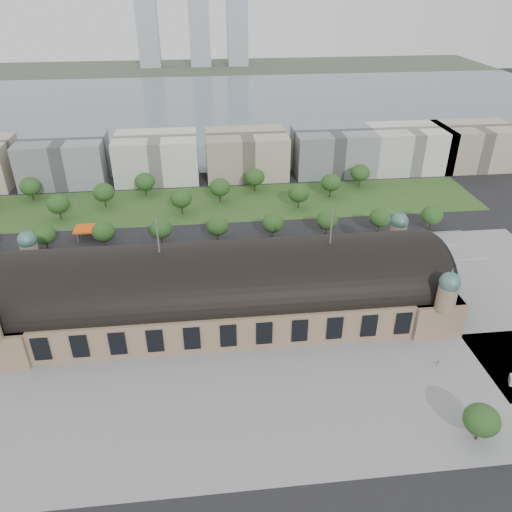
{
  "coord_description": "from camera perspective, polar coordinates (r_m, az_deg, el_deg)",
  "views": [
    {
      "loc": [
        -4.85,
        -139.29,
        103.26
      ],
      "look_at": [
        12.28,
        14.14,
        14.0
      ],
      "focal_mm": 35.0,
      "sensor_mm": 36.0,
      "label": 1
    }
  ],
  "objects": [
    {
      "name": "petrol_station",
      "position": [
        233.07,
        -17.88,
        3.0
      ],
      "size": [
        14.0,
        13.0,
        5.05
      ],
      "color": "#EB520D",
      "rests_on": "ground"
    },
    {
      "name": "tree_belt_7",
      "position": [
        253.02,
        -4.16,
        7.85
      ],
      "size": [
        10.4,
        10.4,
        12.48
      ],
      "color": "#2D2116",
      "rests_on": "ground"
    },
    {
      "name": "far_shore",
      "position": [
        645.62,
        -6.26,
        20.67
      ],
      "size": [
        700.0,
        120.0,
        0.14
      ],
      "primitive_type": "cube",
      "color": "#44513D",
      "rests_on": "ground"
    },
    {
      "name": "bus_west",
      "position": [
        196.52,
        -7.12,
        -1.37
      ],
      "size": [
        11.61,
        2.92,
        3.22
      ],
      "primitive_type": "imported",
      "rotation": [
        0.0,
        0.0,
        1.59
      ],
      "color": "red",
      "rests_on": "ground"
    },
    {
      "name": "office_6",
      "position": [
        311.19,
        16.96,
        11.7
      ],
      "size": [
        45.0,
        32.0,
        24.0
      ],
      "primitive_type": "cube",
      "color": "silver",
      "rests_on": "ground"
    },
    {
      "name": "plaza_east",
      "position": [
        204.2,
        26.76,
        -3.96
      ],
      "size": [
        56.0,
        100.0,
        0.12
      ],
      "primitive_type": "cube",
      "color": "gray",
      "rests_on": "ground"
    },
    {
      "name": "tree_belt_8",
      "position": [
        265.42,
        -0.14,
        9.01
      ],
      "size": [
        10.4,
        10.4,
        12.48
      ],
      "color": "#2D2116",
      "rests_on": "ground"
    },
    {
      "name": "tree_belt_9",
      "position": [
        246.14,
        4.91,
        7.16
      ],
      "size": [
        10.4,
        10.4,
        12.48
      ],
      "color": "#2D2116",
      "rests_on": "ground"
    },
    {
      "name": "office_2",
      "position": [
        296.85,
        -21.04,
        10.14
      ],
      "size": [
        45.0,
        32.0,
        24.0
      ],
      "primitive_type": "cube",
      "color": "gray",
      "rests_on": "ground"
    },
    {
      "name": "tree_belt_11",
      "position": [
        277.05,
        11.82,
        9.29
      ],
      "size": [
        10.4,
        10.4,
        12.48
      ],
      "color": "#2D2116",
      "rests_on": "ground"
    },
    {
      "name": "tree_belt_10",
      "position": [
        261.08,
        8.56,
        8.31
      ],
      "size": [
        10.4,
        10.4,
        12.48
      ],
      "color": "#2D2116",
      "rests_on": "ground"
    },
    {
      "name": "parked_car_3",
      "position": [
        194.21,
        -16.89,
        -3.31
      ],
      "size": [
        4.29,
        3.68,
        1.39
      ],
      "primitive_type": "imported",
      "rotation": [
        0.0,
        0.0,
        -0.96
      ],
      "color": "slate",
      "rests_on": "ground"
    },
    {
      "name": "office_3",
      "position": [
        288.28,
        -11.25,
        11.01
      ],
      "size": [
        45.0,
        32.0,
        24.0
      ],
      "primitive_type": "cube",
      "color": "silver",
      "rests_on": "ground"
    },
    {
      "name": "parked_car_1",
      "position": [
        198.39,
        -19.72,
        -3.08
      ],
      "size": [
        5.54,
        4.52,
        1.4
      ],
      "primitive_type": "imported",
      "rotation": [
        0.0,
        0.0,
        -1.05
      ],
      "color": "maroon",
      "rests_on": "ground"
    },
    {
      "name": "grass_belt",
      "position": [
        254.41,
        -8.14,
        5.77
      ],
      "size": [
        300.0,
        45.0,
        0.1
      ],
      "primitive_type": "cube",
      "color": "#315321",
      "rests_on": "ground"
    },
    {
      "name": "traffic_car_4",
      "position": [
        205.95,
        1.76,
        0.19
      ],
      "size": [
        4.73,
        1.95,
        1.6
      ],
      "primitive_type": "imported",
      "rotation": [
        0.0,
        0.0,
        -1.58
      ],
      "color": "navy",
      "rests_on": "ground"
    },
    {
      "name": "parked_car_4",
      "position": [
        193.88,
        -16.26,
        -3.24
      ],
      "size": [
        4.93,
        3.28,
        1.54
      ],
      "primitive_type": "imported",
      "rotation": [
        0.0,
        0.0,
        -1.18
      ],
      "color": "silver",
      "rests_on": "ground"
    },
    {
      "name": "tree_belt_3",
      "position": [
        251.25,
        -21.68,
        5.57
      ],
      "size": [
        10.4,
        10.4,
        12.48
      ],
      "color": "#2D2116",
      "rests_on": "ground"
    },
    {
      "name": "parked_car_2",
      "position": [
        197.51,
        -19.99,
        -3.24
      ],
      "size": [
        6.01,
        5.11,
        1.65
      ],
      "primitive_type": "imported",
      "rotation": [
        0.0,
        0.0,
        -0.98
      ],
      "color": "#1D1A49",
      "rests_on": "ground"
    },
    {
      "name": "lake",
      "position": [
        449.35,
        -5.83,
        16.6
      ],
      "size": [
        700.0,
        320.0,
        0.08
      ],
      "primitive_type": "cube",
      "color": "slate",
      "rests_on": "ground"
    },
    {
      "name": "office_4",
      "position": [
        288.25,
        -1.12,
        11.57
      ],
      "size": [
        45.0,
        32.0,
        24.0
      ],
      "primitive_type": "cube",
      "color": "#B7A990",
      "rests_on": "ground"
    },
    {
      "name": "pedestrian_0",
      "position": [
        161.96,
        20.05,
        -11.43
      ],
      "size": [
        0.89,
        0.6,
        1.67
      ],
      "primitive_type": "imported",
      "rotation": [
        0.0,
        0.0,
        0.17
      ],
      "color": "gray",
      "rests_on": "ground"
    },
    {
      "name": "office_7",
      "position": [
        328.67,
        23.54,
        11.46
      ],
      "size": [
        45.0,
        32.0,
        24.0
      ],
      "primitive_type": "cube",
      "color": "#B7A990",
      "rests_on": "ground"
    },
    {
      "name": "road_slab",
      "position": [
        205.73,
        -9.72,
        -0.57
      ],
      "size": [
        260.0,
        26.0,
        0.1
      ],
      "primitive_type": "cube",
      "color": "black",
      "rests_on": "ground"
    },
    {
      "name": "tree_belt_5",
      "position": [
        265.77,
        -12.58,
        8.31
      ],
      "size": [
        10.4,
        10.4,
        12.48
      ],
      "color": "#2D2116",
      "rests_on": "ground"
    },
    {
      "name": "station",
      "position": [
        167.55,
        -3.65,
        -3.74
      ],
      "size": [
        150.0,
        48.4,
        44.3
      ],
      "color": "#897055",
      "rests_on": "ground"
    },
    {
      "name": "traffic_car_2",
      "position": [
        204.69,
        -17.75,
        -1.58
      ],
      "size": [
        6.18,
        3.36,
        1.64
      ],
      "primitive_type": "imported",
      "rotation": [
        0.0,
        0.0,
        -1.46
      ],
      "color": "black",
      "rests_on": "ground"
    },
    {
      "name": "tree_row_6",
      "position": [
        216.78,
        1.94,
        3.78
      ],
      "size": [
        9.6,
        9.6,
        11.52
      ],
      "color": "#2D2116",
      "rests_on": "ground"
    },
    {
      "name": "far_tower_right",
      "position": [
        652.53,
        -2.15,
        24.23
      ],
      "size": [
        24.0,
        24.0,
        75.0
      ],
      "primitive_type": "cube",
      "color": "#9EA8B2",
      "rests_on": "ground"
    },
    {
      "name": "ground",
      "position": [
        173.46,
        -3.54,
        -6.57
      ],
      "size": [
        900.0,
        900.0,
        0.0
      ],
      "primitive_type": "plane",
      "color": "black",
      "rests_on": "ground"
    },
    {
      "name": "tree_row_2",
      "position": [
        225.1,
        -23.05,
        2.28
      ],
      "size": [
        9.6,
        9.6,
        11.52
      ],
      "color": "#2D2116",
      "rests_on": "ground"
    },
    {
      "name": "tree_row_3",
      "position": [
        219.14,
        -17.06,
        2.69
      ],
      "size": [
        9.6,
        9.6,
        11.52
      ],
      "color": "#2D2116",
      "rests_on": "ground"
    },
    {
      "name": "traffic_car_3",
      "position": [
        213.7,
        -9.77,
        0.87
      ],
      "size": [
        4.77,
        2.15,
        1.36
      ],
      "primitive_type": "imported",
      "rotation": [
        0.0,
        0.0,
        1.62
      ],
      "color": "maroon",
      "rests_on": "ground"
    },
    {
      "name": "tree_belt_4",
      "position": [
        257.63,
        -17.02,
        7.0
      ],
      "size": [
        10.4,
        10.4,
        12.48
      ],
      "color": "#2D2116",
      "rests_on": "ground"
    },
    {
      "name": "traffic_car_5",
      "position": [
        218.74,
        7.32,
        1.82
      ],
      "size": [
        4.69,
        2.16,
        1.49
      ],
      "primitive_type": "imported",
      "rotation": [
        0.0,
        0.0,
        1.7
      ],
      "color": "slate",
      "rests_on": "ground"
    },
    {
      "name": "far_tower_left",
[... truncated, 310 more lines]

